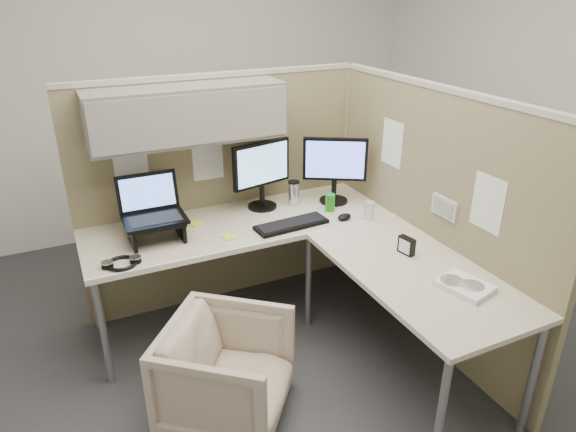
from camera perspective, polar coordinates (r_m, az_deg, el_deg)
name	(u,v)px	position (r m, az deg, el deg)	size (l,w,h in m)	color
ground	(291,356)	(3.35, 0.30, -15.31)	(4.50, 4.50, 0.00)	#2C2D31
partition_back	(207,158)	(3.44, -8.96, 6.42)	(2.00, 0.36, 1.63)	#897E59
partition_right	(426,217)	(3.31, 15.04, -0.11)	(0.07, 2.03, 1.63)	#897E59
desk	(300,247)	(3.11, 1.39, -3.50)	(2.00, 1.98, 0.73)	beige
office_chair	(227,367)	(2.81, -6.81, -16.34)	(0.61, 0.57, 0.62)	beige
monitor_left	(262,170)	(3.46, -2.95, 5.16)	(0.44, 0.20, 0.47)	black
monitor_right	(335,165)	(3.57, 5.23, 5.68)	(0.40, 0.25, 0.47)	black
laptop_station	(154,216)	(3.17, -14.70, -0.04)	(0.36, 0.31, 0.38)	black
keyboard	(291,225)	(3.27, 0.38, -0.96)	(0.48, 0.16, 0.02)	black
mouse	(344,217)	(3.39, 6.28, -0.09)	(0.11, 0.07, 0.04)	black
travel_mug	(294,193)	(3.57, 0.64, 2.58)	(0.08, 0.08, 0.17)	silver
soda_can_green	(369,211)	(3.40, 9.00, 0.59)	(0.07, 0.07, 0.12)	silver
soda_can_silver	(330,202)	(3.49, 4.69, 1.51)	(0.07, 0.07, 0.12)	#268C1E
sticky_note_a	(229,237)	(3.15, -6.58, -2.34)	(0.08, 0.08, 0.01)	yellow
sticky_note_c	(196,224)	(3.36, -10.21, -0.85)	(0.08, 0.08, 0.01)	yellow
headphones	(122,263)	(2.97, -17.99, -4.98)	(0.21, 0.18, 0.03)	black
paper_stack	(464,286)	(2.77, 19.02, -7.36)	(0.26, 0.29, 0.03)	white
desk_clock	(406,246)	(3.01, 13.02, -3.22)	(0.06, 0.11, 0.10)	black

